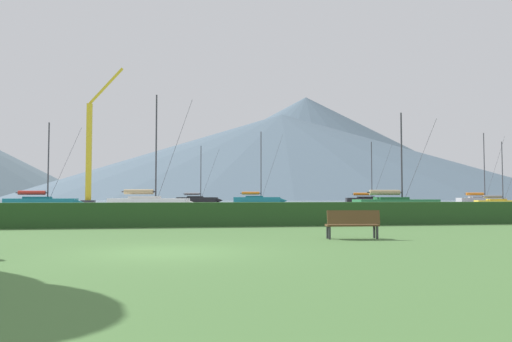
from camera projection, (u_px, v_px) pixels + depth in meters
The scene contains 16 objects.
ground_plane at pixel (165, 252), 12.82m from camera, with size 1000.00×1000.00×0.00m, color #477038.
harbor_water at pixel (168, 201), 147.66m from camera, with size 320.00×246.00×0.00m, color #8C9EA3.
hedge_line at pixel (167, 215), 23.67m from camera, with size 80.00×1.20×1.12m, color #284C23.
sailboat_slip_0 at pixel (369, 200), 85.62m from camera, with size 8.70×4.10×10.66m.
sailboat_slip_2 at pixel (500, 203), 65.07m from camera, with size 6.70×3.44×8.45m.
sailboat_slip_4 at pixel (43, 203), 56.12m from camera, with size 8.59×2.59×9.64m.
sailboat_slip_5 at pixel (397, 205), 45.03m from camera, with size 8.39×2.73×8.89m.
sailboat_slip_6 at pixel (482, 201), 83.08m from camera, with size 8.70×3.72×11.84m.
sailboat_slip_8 at pixel (198, 200), 99.44m from camera, with size 9.15×4.50×11.34m.
sailboat_slip_11 at pixel (150, 203), 50.15m from camera, with size 9.02×4.40×11.52m.
sailboat_slip_12 at pixel (258, 200), 88.35m from camera, with size 9.50×4.32×12.73m.
park_bench_under_tree at pixel (353, 223), 16.83m from camera, with size 1.79×0.65×0.95m.
dock_crane at pixel (90, 159), 79.56m from camera, with size 6.08×2.00×21.92m.
distant_hill_central_peak at pixel (306, 147), 377.32m from camera, with size 271.60×271.60×75.34m, color #4C6070.
distant_hill_east_ridge at pixel (282, 156), 335.22m from camera, with size 339.41×339.41×55.67m, color #4C6070.
distant_hill_far_shoulder at pixel (330, 174), 411.87m from camera, with size 247.28×247.28×38.79m, color slate.
Camera 1 is at (0.08, -13.10, 1.41)m, focal length 35.67 mm.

